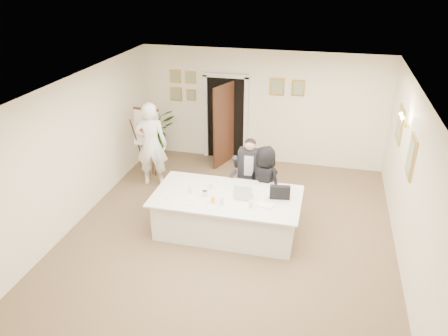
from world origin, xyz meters
TOP-DOWN VIEW (x-y plane):
  - floor at (0.00, 0.00)m, footprint 7.00×7.00m
  - ceiling at (0.00, 0.00)m, footprint 6.00×7.00m
  - wall_back at (0.00, 3.50)m, footprint 6.00×0.10m
  - wall_front at (0.00, -3.50)m, footprint 6.00×0.10m
  - wall_left at (-3.00, 0.00)m, footprint 0.10×7.00m
  - wall_right at (3.00, 0.00)m, footprint 0.10×7.00m
  - doorway at (-0.88, 3.32)m, footprint 1.14×0.86m
  - pictures_back_wall at (-0.80, 3.47)m, footprint 3.40×0.06m
  - pictures_right_wall at (2.97, 1.20)m, footprint 0.06×2.20m
  - wall_sconce at (2.90, 1.20)m, footprint 0.20×0.30m
  - conference_table at (-0.07, 0.10)m, footprint 2.70×1.44m
  - seated_man at (0.13, 1.26)m, footprint 0.69×0.73m
  - flip_chart at (-2.37, 1.96)m, footprint 0.59×0.39m
  - standing_man at (-2.15, 1.60)m, footprint 0.78×0.59m
  - standing_woman at (0.50, 0.90)m, footprint 0.85×0.75m
  - potted_palm at (-2.80, 3.20)m, footprint 1.53×1.49m
  - laptop at (0.24, 0.14)m, footprint 0.35×0.37m
  - laptop_bag at (0.88, 0.22)m, footprint 0.37×0.15m
  - paper_stack at (0.67, -0.10)m, footprint 0.32×0.27m
  - plate_left at (-1.02, -0.21)m, footprint 0.25×0.25m
  - plate_mid at (-0.61, -0.32)m, footprint 0.24×0.24m
  - plate_near at (-0.22, -0.37)m, footprint 0.24×0.24m
  - glass_a at (-0.75, 0.01)m, footprint 0.08×0.08m
  - glass_b at (-0.08, -0.25)m, footprint 0.08×0.08m
  - glass_c at (0.43, -0.22)m, footprint 0.08×0.08m
  - glass_d at (-0.42, 0.27)m, footprint 0.08×0.08m
  - oj_glass at (-0.25, -0.23)m, footprint 0.08×0.08m
  - steel_jug at (-0.46, -0.02)m, footprint 0.10×0.10m

SIDE VIEW (x-z plane):
  - floor at x=0.00m, z-range 0.00..0.00m
  - conference_table at x=-0.07m, z-range 0.01..0.78m
  - potted_palm at x=-2.80m, z-range 0.00..1.29m
  - seated_man at x=0.13m, z-range 0.00..1.46m
  - standing_woman at x=0.50m, z-range 0.00..1.47m
  - flip_chart at x=-2.37m, z-range -0.06..1.60m
  - plate_left at x=-1.02m, z-range 0.78..0.79m
  - plate_mid at x=-0.61m, z-range 0.78..0.79m
  - plate_near at x=-0.22m, z-range 0.78..0.79m
  - paper_stack at x=0.67m, z-range 0.78..0.80m
  - steel_jug at x=-0.46m, z-range 0.78..0.89m
  - oj_glass at x=-0.25m, z-range 0.78..0.91m
  - glass_a at x=-0.75m, z-range 0.77..0.92m
  - glass_b at x=-0.08m, z-range 0.77..0.92m
  - glass_c at x=0.43m, z-range 0.77..0.92m
  - glass_d at x=-0.42m, z-range 0.77..0.92m
  - laptop_bag at x=0.88m, z-range 0.78..1.03m
  - laptop at x=0.24m, z-range 0.77..1.05m
  - standing_man at x=-2.15m, z-range 0.00..1.95m
  - doorway at x=-0.88m, z-range -0.06..2.14m
  - wall_back at x=0.00m, z-range 0.00..2.80m
  - wall_front at x=0.00m, z-range 0.00..2.80m
  - wall_left at x=-3.00m, z-range 0.00..2.80m
  - wall_right at x=3.00m, z-range 0.00..2.80m
  - pictures_right_wall at x=2.97m, z-range 1.35..2.15m
  - pictures_back_wall at x=-0.80m, z-range 1.45..2.25m
  - wall_sconce at x=2.90m, z-range 1.98..2.22m
  - ceiling at x=0.00m, z-range 2.79..2.81m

